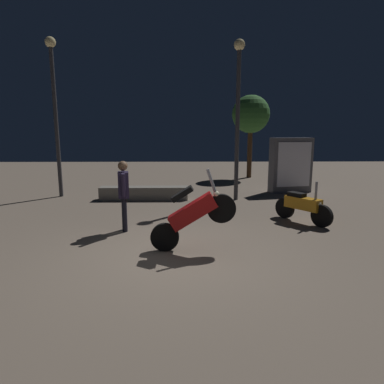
{
  "coord_description": "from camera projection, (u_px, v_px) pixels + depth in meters",
  "views": [
    {
      "loc": [
        0.21,
        -5.95,
        2.31
      ],
      "look_at": [
        0.32,
        1.21,
        1.0
      ],
      "focal_mm": 30.76,
      "sensor_mm": 36.0,
      "label": 1
    }
  ],
  "objects": [
    {
      "name": "ground_plane",
      "position": [
        176.0,
        255.0,
        6.27
      ],
      "size": [
        40.0,
        40.0,
        0.0
      ],
      "primitive_type": "plane",
      "color": "#756656"
    },
    {
      "name": "motorcycle_red_foreground",
      "position": [
        193.0,
        214.0,
        6.35
      ],
      "size": [
        1.66,
        0.33,
        1.63
      ],
      "rotation": [
        0.0,
        0.0,
        -0.03
      ],
      "color": "black",
      "rests_on": "ground_plane"
    },
    {
      "name": "motorcycle_orange_parked_left",
      "position": [
        303.0,
        206.0,
        8.45
      ],
      "size": [
        1.06,
        1.4,
        1.11
      ],
      "rotation": [
        0.0,
        0.0,
        5.34
      ],
      "color": "black",
      "rests_on": "ground_plane"
    },
    {
      "name": "person_rider_beside",
      "position": [
        124.0,
        190.0,
        7.64
      ],
      "size": [
        0.3,
        0.67,
        1.66
      ],
      "rotation": [
        0.0,
        0.0,
        0.19
      ],
      "color": "black",
      "rests_on": "ground_plane"
    },
    {
      "name": "streetlamp_near",
      "position": [
        54.0,
        99.0,
        11.38
      ],
      "size": [
        0.36,
        0.36,
        5.47
      ],
      "color": "#38383D",
      "rests_on": "ground_plane"
    },
    {
      "name": "streetlamp_far",
      "position": [
        238.0,
        101.0,
        10.81
      ],
      "size": [
        0.36,
        0.36,
        5.24
      ],
      "color": "#38383D",
      "rests_on": "ground_plane"
    },
    {
      "name": "tree_left_bg",
      "position": [
        251.0,
        115.0,
        16.44
      ],
      "size": [
        1.88,
        1.88,
        4.13
      ],
      "color": "#4C331E",
      "rests_on": "ground_plane"
    },
    {
      "name": "kiosk_billboard",
      "position": [
        291.0,
        165.0,
        12.66
      ],
      "size": [
        1.67,
        0.81,
        2.1
      ],
      "rotation": [
        0.0,
        0.0,
        3.33
      ],
      "color": "#595960",
      "rests_on": "ground_plane"
    },
    {
      "name": "planter_wall_low",
      "position": [
        144.0,
        193.0,
        11.38
      ],
      "size": [
        3.02,
        0.5,
        0.45
      ],
      "color": "gray",
      "rests_on": "ground_plane"
    }
  ]
}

